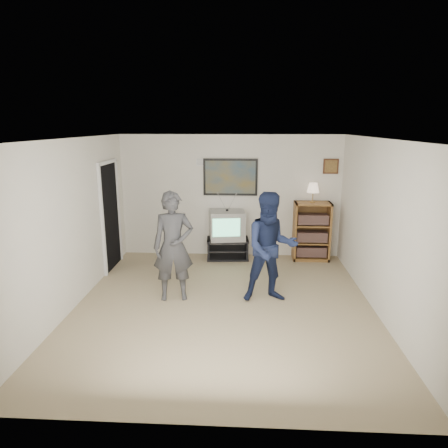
# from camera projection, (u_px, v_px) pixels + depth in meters

# --- Properties ---
(room_shell) EXTENTS (4.51, 5.00, 2.51)m
(room_shell) POSITION_uv_depth(u_px,v_px,m) (225.00, 221.00, 6.12)
(room_shell) COLOR #887B56
(room_shell) RESTS_ON ground
(media_stand) EXTENTS (0.87, 0.53, 0.42)m
(media_stand) POSITION_uv_depth(u_px,v_px,m) (228.00, 249.00, 8.20)
(media_stand) COLOR black
(media_stand) RESTS_ON room_shell
(crt_television) EXTENTS (0.77, 0.68, 0.58)m
(crt_television) POSITION_uv_depth(u_px,v_px,m) (227.00, 225.00, 8.08)
(crt_television) COLOR gray
(crt_television) RESTS_ON media_stand
(bookshelf) EXTENTS (0.72, 0.41, 1.19)m
(bookshelf) POSITION_uv_depth(u_px,v_px,m) (311.00, 231.00, 8.06)
(bookshelf) COLOR brown
(bookshelf) RESTS_ON room_shell
(table_lamp) EXTENTS (0.24, 0.24, 0.39)m
(table_lamp) POSITION_uv_depth(u_px,v_px,m) (313.00, 193.00, 7.90)
(table_lamp) COLOR beige
(table_lamp) RESTS_ON bookshelf
(person_tall) EXTENTS (0.69, 0.52, 1.72)m
(person_tall) POSITION_uv_depth(u_px,v_px,m) (173.00, 246.00, 6.16)
(person_tall) COLOR #343537
(person_tall) RESTS_ON room_shell
(person_short) EXTENTS (0.92, 0.77, 1.72)m
(person_short) POSITION_uv_depth(u_px,v_px,m) (271.00, 248.00, 6.10)
(person_short) COLOR #161E3C
(person_short) RESTS_ON room_shell
(controller_left) EXTENTS (0.05, 0.12, 0.03)m
(controller_left) POSITION_uv_depth(u_px,v_px,m) (175.00, 224.00, 6.32)
(controller_left) COLOR white
(controller_left) RESTS_ON person_tall
(controller_right) EXTENTS (0.04, 0.11, 0.03)m
(controller_right) POSITION_uv_depth(u_px,v_px,m) (273.00, 234.00, 6.30)
(controller_right) COLOR white
(controller_right) RESTS_ON person_short
(poster) EXTENTS (1.10, 0.03, 0.75)m
(poster) POSITION_uv_depth(u_px,v_px,m) (230.00, 177.00, 8.08)
(poster) COLOR black
(poster) RESTS_ON room_shell
(air_vent) EXTENTS (0.28, 0.02, 0.14)m
(air_vent) POSITION_uv_depth(u_px,v_px,m) (203.00, 162.00, 8.04)
(air_vent) COLOR white
(air_vent) RESTS_ON room_shell
(small_picture) EXTENTS (0.30, 0.03, 0.30)m
(small_picture) POSITION_uv_depth(u_px,v_px,m) (331.00, 166.00, 7.93)
(small_picture) COLOR #3F2314
(small_picture) RESTS_ON room_shell
(doorway) EXTENTS (0.03, 0.85, 2.00)m
(doorway) POSITION_uv_depth(u_px,v_px,m) (110.00, 217.00, 7.51)
(doorway) COLOR black
(doorway) RESTS_ON room_shell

